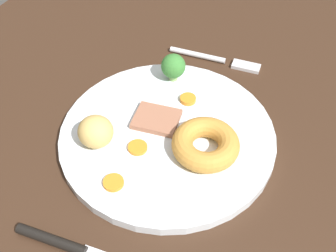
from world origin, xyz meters
TOP-DOWN VIEW (x-y plane):
  - dining_table at (0.00, 0.00)cm, footprint 120.00×84.00cm
  - dinner_plate at (-0.18, 2.22)cm, footprint 29.09×29.09cm
  - meat_slice_main at (-1.17, -0.34)cm, footprint 5.81×6.76cm
  - yorkshire_pudding at (0.91, 8.02)cm, footprint 8.70×8.70cm
  - roast_potato_left at (5.61, -5.28)cm, footprint 4.82×4.87cm
  - carrot_coin_front at (4.29, -0.31)cm, footprint 2.54×2.54cm
  - carrot_coin_back at (-6.77, 2.27)cm, footprint 2.31×2.31cm
  - carrot_coin_side at (10.40, 0.01)cm, footprint 2.53×2.53cm
  - broccoli_floret at (-10.24, -1.72)cm, footprint 3.68×3.68cm
  - fork at (-18.86, 2.29)cm, footprint 2.88×15.32cm
  - knife at (19.05, 0.54)cm, footprint 3.28×18.55cm

SIDE VIEW (x-z plane):
  - dining_table at x=0.00cm, z-range 0.00..3.60cm
  - fork at x=-18.86cm, z-range 3.54..4.44cm
  - knife at x=19.05cm, z-range 3.45..4.65cm
  - dinner_plate at x=-0.18cm, z-range 3.60..5.00cm
  - carrot_coin_front at x=4.29cm, z-range 5.00..5.46cm
  - carrot_coin_side at x=10.40cm, z-range 5.00..5.49cm
  - carrot_coin_back at x=-6.77cm, z-range 5.00..5.63cm
  - meat_slice_main at x=-1.17cm, z-range 5.00..5.80cm
  - yorkshire_pudding at x=0.91cm, z-range 5.00..7.73cm
  - roast_potato_left at x=5.61cm, z-range 5.00..9.18cm
  - broccoli_floret at x=-10.24cm, z-range 5.26..9.60cm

